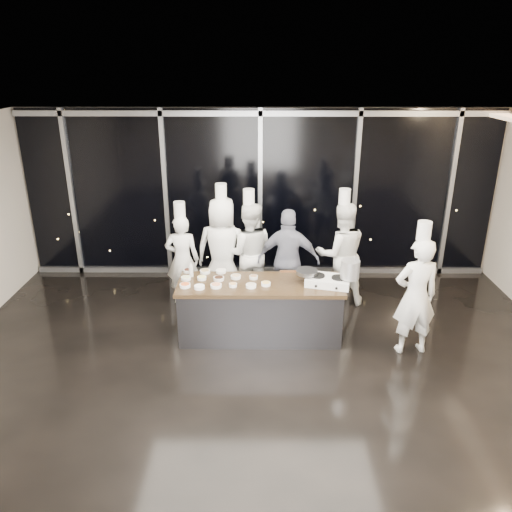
% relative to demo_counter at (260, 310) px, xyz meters
% --- Properties ---
extents(ground, '(9.00, 9.00, 0.00)m').
position_rel_demo_counter_xyz_m(ground, '(0.00, -0.90, -0.45)').
color(ground, black).
rests_on(ground, ground).
extents(room_shell, '(9.02, 7.02, 3.21)m').
position_rel_demo_counter_xyz_m(room_shell, '(0.18, -0.90, 1.79)').
color(room_shell, beige).
rests_on(room_shell, ground).
extents(window_wall, '(8.90, 0.11, 3.20)m').
position_rel_demo_counter_xyz_m(window_wall, '(0.00, 2.53, 1.14)').
color(window_wall, black).
rests_on(window_wall, ground).
extents(demo_counter, '(2.46, 0.86, 0.90)m').
position_rel_demo_counter_xyz_m(demo_counter, '(0.00, 0.00, 0.00)').
color(demo_counter, '#39383D').
rests_on(demo_counter, ground).
extents(stove, '(0.71, 0.54, 0.14)m').
position_rel_demo_counter_xyz_m(stove, '(1.00, -0.06, 0.51)').
color(stove, silver).
rests_on(stove, demo_counter).
extents(frying_pan, '(0.59, 0.39, 0.05)m').
position_rel_demo_counter_xyz_m(frying_pan, '(0.68, 0.03, 0.61)').
color(frying_pan, gray).
rests_on(frying_pan, stove).
extents(stock_pot, '(0.33, 0.33, 0.27)m').
position_rel_demo_counter_xyz_m(stock_pot, '(1.30, -0.12, 0.72)').
color(stock_pot, silver).
rests_on(stock_pot, stove).
extents(prep_bowls, '(1.35, 0.74, 0.05)m').
position_rel_demo_counter_xyz_m(prep_bowls, '(-0.64, 0.06, 0.47)').
color(prep_bowls, white).
rests_on(prep_bowls, demo_counter).
extents(squeeze_bottle, '(0.06, 0.06, 0.23)m').
position_rel_demo_counter_xyz_m(squeeze_bottle, '(-1.05, 0.24, 0.56)').
color(squeeze_bottle, silver).
rests_on(squeeze_bottle, demo_counter).
extents(chef_far_left, '(0.58, 0.38, 1.82)m').
position_rel_demo_counter_xyz_m(chef_far_left, '(-1.33, 1.17, 0.37)').
color(chef_far_left, white).
rests_on(chef_far_left, ground).
extents(chef_left, '(0.99, 0.72, 2.11)m').
position_rel_demo_counter_xyz_m(chef_left, '(-0.65, 1.25, 0.50)').
color(chef_left, white).
rests_on(chef_left, ground).
extents(chef_center, '(0.87, 0.68, 2.01)m').
position_rel_demo_counter_xyz_m(chef_center, '(-0.19, 1.28, 0.45)').
color(chef_center, white).
rests_on(chef_center, ground).
extents(guest, '(1.07, 0.53, 1.77)m').
position_rel_demo_counter_xyz_m(guest, '(0.47, 0.93, 0.43)').
color(guest, '#141A39').
rests_on(guest, ground).
extents(chef_right, '(0.95, 0.78, 2.04)m').
position_rel_demo_counter_xyz_m(chef_right, '(1.38, 1.17, 0.46)').
color(chef_right, white).
rests_on(chef_right, ground).
extents(chef_side, '(0.69, 0.51, 1.99)m').
position_rel_demo_counter_xyz_m(chef_side, '(2.20, -0.40, 0.44)').
color(chef_side, white).
rests_on(chef_side, ground).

